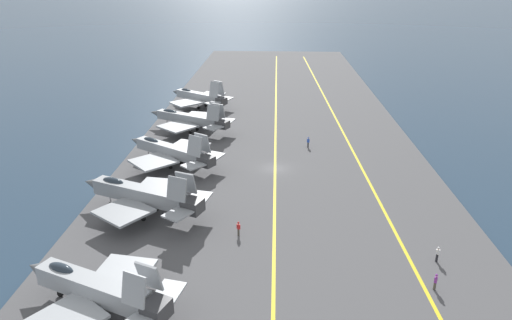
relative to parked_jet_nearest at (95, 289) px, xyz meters
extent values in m
plane|color=#23384C|center=(31.89, -15.13, -2.74)|extent=(2000.00, 2000.00, 0.00)
cube|color=#4C4C4F|center=(31.89, -15.13, -2.54)|extent=(222.38, 47.40, 0.40)
cube|color=yellow|center=(31.89, -28.16, -2.34)|extent=(200.03, 7.44, 0.01)
cube|color=yellow|center=(31.89, -15.13, -2.34)|extent=(200.14, 0.36, 0.01)
cube|color=#9EA3A8|center=(0.11, 0.27, 0.02)|extent=(5.97, 11.04, 1.82)
cone|color=#5B5E60|center=(2.60, 6.28, 0.02)|extent=(2.41, 2.62, 1.73)
cube|color=#38383A|center=(-2.44, -5.88, 0.02)|extent=(2.63, 2.48, 1.55)
ellipsoid|color=#232D38|center=(1.42, 3.41, 0.88)|extent=(1.97, 2.90, 1.00)
cube|color=#9EA3A8|center=(-3.13, 1.20, -0.57)|extent=(6.80, 6.79, 0.28)
cube|color=#9EA3A8|center=(3.06, -1.36, -0.57)|extent=(5.54, 5.51, 0.28)
cube|color=#9EA3A8|center=(-2.86, -4.40, 2.24)|extent=(1.58, 2.27, 2.59)
cube|color=#9EA3A8|center=(-1.09, -5.13, 2.24)|extent=(1.58, 2.27, 2.59)
cube|color=#9EA3A8|center=(-0.13, -6.35, 0.02)|extent=(3.19, 2.68, 0.20)
cylinder|color=#B2B2B7|center=(1.71, 4.11, -1.62)|extent=(0.16, 0.16, 1.45)
cylinder|color=black|center=(1.71, 4.11, -2.04)|extent=(0.43, 0.64, 0.60)
cylinder|color=#B2B2B7|center=(-1.50, -0.29, -1.62)|extent=(0.16, 0.16, 1.45)
cylinder|color=black|center=(-1.50, -0.29, -2.04)|extent=(0.43, 0.64, 0.60)
cylinder|color=#B2B2B7|center=(0.85, -1.27, -1.62)|extent=(0.16, 0.16, 1.45)
cylinder|color=black|center=(0.85, -1.27, -2.04)|extent=(0.43, 0.64, 0.60)
cube|color=gray|center=(17.16, 1.04, 0.39)|extent=(6.40, 12.33, 1.82)
cone|color=#5B5E60|center=(19.90, 7.81, 0.39)|extent=(2.49, 2.85, 1.73)
cube|color=#38383A|center=(14.35, -5.89, 0.39)|extent=(2.70, 2.67, 1.54)
ellipsoid|color=#232D38|center=(18.59, 4.58, 1.25)|extent=(2.07, 3.21, 1.00)
cube|color=gray|center=(13.83, 1.93, -0.21)|extent=(7.26, 7.35, 0.28)
cube|color=gray|center=(20.17, -0.64, -0.21)|extent=(5.73, 6.08, 0.28)
cube|color=gray|center=(13.98, -4.27, 2.64)|extent=(1.68, 2.52, 2.66)
cube|color=gray|center=(15.75, -4.99, 2.64)|extent=(1.68, 2.52, 2.66)
cube|color=gray|center=(12.40, -4.55, 0.39)|extent=(3.64, 3.50, 0.20)
cube|color=gray|center=(16.69, -6.28, 0.39)|extent=(3.23, 2.91, 0.20)
cylinder|color=#B2B2B7|center=(18.91, 5.37, -1.43)|extent=(0.16, 0.16, 1.82)
cylinder|color=black|center=(18.91, 5.37, -2.04)|extent=(0.43, 0.64, 0.60)
cylinder|color=#B2B2B7|center=(15.50, 0.34, -1.43)|extent=(0.16, 0.16, 1.82)
cylinder|color=black|center=(15.50, 0.34, -2.04)|extent=(0.43, 0.64, 0.60)
cylinder|color=#B2B2B7|center=(17.86, -0.62, -1.43)|extent=(0.16, 0.16, 1.82)
cylinder|color=black|center=(17.86, -0.62, -2.04)|extent=(0.43, 0.64, 0.60)
cube|color=#93999E|center=(32.61, 0.93, 0.02)|extent=(8.21, 11.47, 1.62)
cone|color=#5B5E60|center=(36.58, 7.08, 0.02)|extent=(2.59, 2.84, 1.54)
cube|color=#38383A|center=(28.54, -5.37, 0.02)|extent=(2.68, 2.73, 1.38)
ellipsoid|color=#232D38|center=(34.69, 4.15, 0.79)|extent=(2.42, 3.06, 0.89)
cube|color=#93999E|center=(29.37, 2.51, -0.51)|extent=(7.76, 7.77, 0.28)
cube|color=#93999E|center=(35.38, -1.37, -0.51)|extent=(7.00, 6.95, 0.28)
cube|color=#93999E|center=(28.56, -3.76, 2.27)|extent=(2.05, 2.49, 2.86)
cube|color=#93999E|center=(29.99, -4.69, 2.27)|extent=(2.05, 2.49, 2.86)
cube|color=#93999E|center=(26.96, -3.74, 0.02)|extent=(3.68, 3.65, 0.20)
cube|color=#93999E|center=(30.67, -6.14, 0.02)|extent=(3.51, 3.29, 0.20)
cylinder|color=#B2B2B7|center=(35.15, 4.86, -1.57)|extent=(0.16, 0.16, 1.55)
cylinder|color=black|center=(35.15, 4.86, -2.04)|extent=(0.51, 0.62, 0.60)
cylinder|color=#B2B2B7|center=(30.96, 0.47, -1.57)|extent=(0.16, 0.16, 1.55)
cylinder|color=black|center=(30.96, 0.47, -2.04)|extent=(0.51, 0.62, 0.60)
cylinder|color=#B2B2B7|center=(32.87, -0.76, -1.57)|extent=(0.16, 0.16, 1.55)
cylinder|color=black|center=(32.87, -0.76, -2.04)|extent=(0.51, 0.62, 0.60)
cube|color=gray|center=(48.44, 1.06, 0.18)|extent=(7.01, 12.25, 1.55)
cone|color=#5B5E60|center=(51.70, 7.79, 0.18)|extent=(2.38, 2.83, 1.47)
cube|color=#38383A|center=(45.09, -5.82, 0.18)|extent=(2.51, 2.65, 1.31)
ellipsoid|color=#232D38|center=(50.15, 4.58, 0.92)|extent=(2.13, 3.19, 0.85)
cube|color=gray|center=(45.16, 2.17, -0.32)|extent=(7.65, 7.68, 0.28)
cube|color=gray|center=(51.33, -0.83, -0.32)|extent=(6.35, 6.54, 0.28)
cube|color=gray|center=(44.97, -4.22, 2.30)|extent=(1.82, 2.56, 2.66)
cube|color=gray|center=(46.43, -4.93, 2.30)|extent=(1.82, 2.56, 2.66)
cube|color=gray|center=(43.37, -4.41, 0.18)|extent=(3.70, 3.61, 0.20)
cube|color=gray|center=(47.28, -6.30, 0.18)|extent=(3.36, 3.11, 0.20)
cylinder|color=#B2B2B7|center=(50.53, 5.36, -1.47)|extent=(0.16, 0.16, 1.75)
cylinder|color=black|center=(50.53, 5.36, -2.04)|extent=(0.46, 0.64, 0.60)
cylinder|color=#B2B2B7|center=(46.89, 0.36, -1.47)|extent=(0.16, 0.16, 1.75)
cylinder|color=black|center=(46.89, 0.36, -2.04)|extent=(0.46, 0.64, 0.60)
cylinder|color=#B2B2B7|center=(48.84, -0.59, -1.47)|extent=(0.16, 0.16, 1.75)
cylinder|color=black|center=(48.84, -0.59, -2.04)|extent=(0.46, 0.64, 0.60)
cube|color=#9EA3A8|center=(65.01, 1.85, 0.08)|extent=(7.61, 10.31, 1.63)
cone|color=#5B5E60|center=(68.65, 7.31, 0.08)|extent=(2.47, 2.64, 1.55)
cube|color=#38383A|center=(61.29, -3.75, 0.08)|extent=(2.57, 2.56, 1.38)
ellipsoid|color=#232D38|center=(66.92, 4.71, 0.85)|extent=(2.27, 2.78, 0.89)
cube|color=#9EA3A8|center=(61.68, 3.61, -0.45)|extent=(7.58, 7.64, 0.28)
cube|color=#9EA3A8|center=(67.93, -0.55, -0.45)|extent=(7.18, 6.58, 0.28)
cube|color=#9EA3A8|center=(61.26, -2.26, 2.49)|extent=(1.99, 2.32, 3.15)
cube|color=#9EA3A8|center=(62.68, -3.20, 2.49)|extent=(1.99, 2.32, 3.15)
cube|color=#9EA3A8|center=(59.70, -2.14, 0.08)|extent=(3.50, 3.48, 0.20)
cube|color=#9EA3A8|center=(63.39, -4.59, 0.08)|extent=(3.42, 3.08, 0.20)
cylinder|color=#B2B2B7|center=(67.34, 5.34, -1.54)|extent=(0.16, 0.16, 1.61)
cylinder|color=black|center=(67.34, 5.34, -2.04)|extent=(0.52, 0.62, 0.60)
cylinder|color=#B2B2B7|center=(63.43, 1.52, -1.54)|extent=(0.16, 0.16, 1.61)
cylinder|color=black|center=(63.43, 1.52, -2.04)|extent=(0.52, 0.62, 0.60)
cylinder|color=#B2B2B7|center=(65.33, 0.26, -1.54)|extent=(0.16, 0.16, 1.61)
cylinder|color=black|center=(65.33, 0.26, -2.04)|extent=(0.52, 0.62, 0.60)
cylinder|color=#4C473D|center=(12.77, -11.16, -1.92)|extent=(0.24, 0.24, 0.84)
cube|color=red|center=(12.77, -11.16, -1.22)|extent=(0.46, 0.44, 0.57)
sphere|color=beige|center=(12.77, -11.16, -0.80)|extent=(0.22, 0.22, 0.22)
sphere|color=red|center=(12.77, -11.16, -0.74)|extent=(0.24, 0.24, 0.24)
cylinder|color=#4C473D|center=(4.17, -29.96, -1.94)|extent=(0.24, 0.24, 0.82)
cube|color=purple|center=(4.17, -29.96, -1.23)|extent=(0.46, 0.40, 0.59)
sphere|color=beige|center=(4.17, -29.96, -0.81)|extent=(0.22, 0.22, 0.22)
sphere|color=purple|center=(4.17, -29.96, -0.75)|extent=(0.24, 0.24, 0.24)
cylinder|color=#232328|center=(41.09, -20.61, -1.91)|extent=(0.24, 0.24, 0.88)
cube|color=#284CB2|center=(41.09, -20.61, -1.16)|extent=(0.46, 0.44, 0.62)
sphere|color=tan|center=(41.09, -20.61, -0.72)|extent=(0.22, 0.22, 0.22)
sphere|color=#284CB2|center=(41.09, -20.61, -0.66)|extent=(0.24, 0.24, 0.24)
cylinder|color=#232328|center=(8.67, -31.59, -1.90)|extent=(0.24, 0.24, 0.90)
cube|color=white|center=(8.67, -31.59, -1.18)|extent=(0.44, 0.46, 0.52)
sphere|color=tan|center=(8.67, -31.59, -0.79)|extent=(0.22, 0.22, 0.22)
sphere|color=white|center=(8.67, -31.59, -0.73)|extent=(0.24, 0.24, 0.24)
camera|label=1|loc=(-30.94, -15.02, 24.70)|focal=32.00mm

